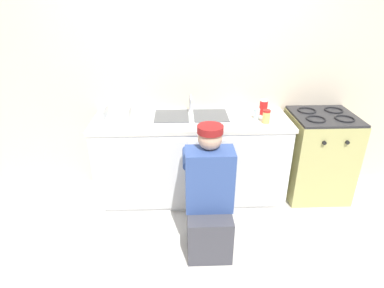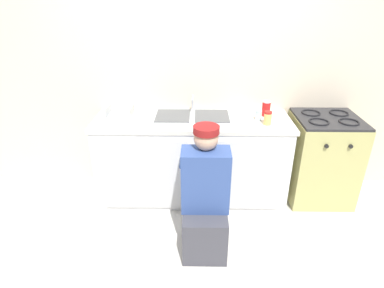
{
  "view_description": "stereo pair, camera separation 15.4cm",
  "coord_description": "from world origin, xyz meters",
  "px_view_note": "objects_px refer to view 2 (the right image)",
  "views": [
    {
      "loc": [
        -0.11,
        -2.62,
        2.02
      ],
      "look_at": [
        0.0,
        0.1,
        0.7
      ],
      "focal_mm": 30.0,
      "sensor_mm": 36.0,
      "label": 1
    },
    {
      "loc": [
        0.05,
        -2.63,
        2.02
      ],
      "look_at": [
        0.0,
        0.1,
        0.7
      ],
      "focal_mm": 30.0,
      "sensor_mm": 36.0,
      "label": 2
    }
  ],
  "objects_px": {
    "water_glass": "(258,115)",
    "condiment_jar": "(268,118)",
    "stove_range": "(321,158)",
    "dish_rack_tray": "(120,115)",
    "plumber_person": "(205,202)",
    "sink_double_basin": "(192,117)",
    "soda_cup_red": "(266,108)"
  },
  "relations": [
    {
      "from": "water_glass",
      "to": "condiment_jar",
      "type": "height_order",
      "value": "condiment_jar"
    },
    {
      "from": "stove_range",
      "to": "dish_rack_tray",
      "type": "height_order",
      "value": "dish_rack_tray"
    },
    {
      "from": "dish_rack_tray",
      "to": "condiment_jar",
      "type": "relative_size",
      "value": 2.19
    },
    {
      "from": "stove_range",
      "to": "dish_rack_tray",
      "type": "relative_size",
      "value": 3.26
    },
    {
      "from": "plumber_person",
      "to": "water_glass",
      "type": "relative_size",
      "value": 11.04
    },
    {
      "from": "stove_range",
      "to": "condiment_jar",
      "type": "relative_size",
      "value": 7.13
    },
    {
      "from": "sink_double_basin",
      "to": "water_glass",
      "type": "bearing_deg",
      "value": -1.64
    },
    {
      "from": "water_glass",
      "to": "dish_rack_tray",
      "type": "height_order",
      "value": "dish_rack_tray"
    },
    {
      "from": "sink_double_basin",
      "to": "water_glass",
      "type": "xyz_separation_m",
      "value": [
        0.64,
        -0.02,
        0.03
      ]
    },
    {
      "from": "water_glass",
      "to": "soda_cup_red",
      "type": "relative_size",
      "value": 0.66
    },
    {
      "from": "stove_range",
      "to": "condiment_jar",
      "type": "height_order",
      "value": "condiment_jar"
    },
    {
      "from": "soda_cup_red",
      "to": "stove_range",
      "type": "bearing_deg",
      "value": -10.03
    },
    {
      "from": "sink_double_basin",
      "to": "soda_cup_red",
      "type": "xyz_separation_m",
      "value": [
        0.73,
        0.1,
        0.06
      ]
    },
    {
      "from": "dish_rack_tray",
      "to": "soda_cup_red",
      "type": "relative_size",
      "value": 1.84
    },
    {
      "from": "water_glass",
      "to": "soda_cup_red",
      "type": "xyz_separation_m",
      "value": [
        0.09,
        0.12,
        0.03
      ]
    },
    {
      "from": "plumber_person",
      "to": "stove_range",
      "type": "bearing_deg",
      "value": 33.02
    },
    {
      "from": "stove_range",
      "to": "dish_rack_tray",
      "type": "distance_m",
      "value": 2.09
    },
    {
      "from": "plumber_person",
      "to": "water_glass",
      "type": "height_order",
      "value": "plumber_person"
    },
    {
      "from": "dish_rack_tray",
      "to": "condiment_jar",
      "type": "distance_m",
      "value": 1.43
    },
    {
      "from": "condiment_jar",
      "to": "dish_rack_tray",
      "type": "bearing_deg",
      "value": 173.15
    },
    {
      "from": "water_glass",
      "to": "condiment_jar",
      "type": "relative_size",
      "value": 0.78
    },
    {
      "from": "sink_double_basin",
      "to": "stove_range",
      "type": "relative_size",
      "value": 0.88
    },
    {
      "from": "sink_double_basin",
      "to": "water_glass",
      "type": "height_order",
      "value": "sink_double_basin"
    },
    {
      "from": "dish_rack_tray",
      "to": "plumber_person",
      "type": "bearing_deg",
      "value": -44.96
    },
    {
      "from": "stove_range",
      "to": "plumber_person",
      "type": "xyz_separation_m",
      "value": [
        -1.21,
        -0.79,
        0.01
      ]
    },
    {
      "from": "stove_range",
      "to": "plumber_person",
      "type": "bearing_deg",
      "value": -146.98
    },
    {
      "from": "stove_range",
      "to": "condiment_jar",
      "type": "distance_m",
      "value": 0.8
    },
    {
      "from": "stove_range",
      "to": "soda_cup_red",
      "type": "relative_size",
      "value": 6.0
    },
    {
      "from": "soda_cup_red",
      "to": "condiment_jar",
      "type": "bearing_deg",
      "value": -96.94
    },
    {
      "from": "sink_double_basin",
      "to": "condiment_jar",
      "type": "distance_m",
      "value": 0.72
    },
    {
      "from": "soda_cup_red",
      "to": "sink_double_basin",
      "type": "bearing_deg",
      "value": -171.98
    },
    {
      "from": "stove_range",
      "to": "water_glass",
      "type": "relative_size",
      "value": 9.12
    }
  ]
}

